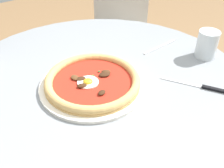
{
  "coord_description": "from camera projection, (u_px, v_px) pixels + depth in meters",
  "views": [
    {
      "loc": [
        -0.34,
        -0.52,
        1.21
      ],
      "look_at": [
        0.03,
        -0.03,
        0.75
      ],
      "focal_mm": 41.28,
      "sensor_mm": 36.0,
      "label": 1
    }
  ],
  "objects": [
    {
      "name": "dining_table",
      "position": [
        100.0,
        121.0,
        0.88
      ],
      "size": [
        0.96,
        0.96,
        0.74
      ],
      "color": "gray",
      "rests_on": "ground"
    },
    {
      "name": "pizza_on_plate",
      "position": [
        92.0,
        81.0,
        0.76
      ],
      "size": [
        0.32,
        0.32,
        0.04
      ],
      "color": "white",
      "rests_on": "dining_table"
    },
    {
      "name": "water_glass",
      "position": [
        207.0,
        46.0,
        0.88
      ],
      "size": [
        0.07,
        0.07,
        0.1
      ],
      "color": "silver",
      "rests_on": "dining_table"
    },
    {
      "name": "steak_knife",
      "position": [
        206.0,
        88.0,
        0.76
      ],
      "size": [
        0.11,
        0.19,
        0.01
      ],
      "color": "silver",
      "rests_on": "dining_table"
    },
    {
      "name": "fork_utensil",
      "position": [
        160.0,
        47.0,
        0.96
      ],
      "size": [
        0.17,
        0.01,
        0.0
      ],
      "color": "#BCBCC1",
      "rests_on": "dining_table"
    },
    {
      "name": "cafe_chair_spare_near",
      "position": [
        120.0,
        27.0,
        1.63
      ],
      "size": [
        0.55,
        0.55,
        0.84
      ],
      "color": "beige",
      "rests_on": "ground"
    }
  ]
}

